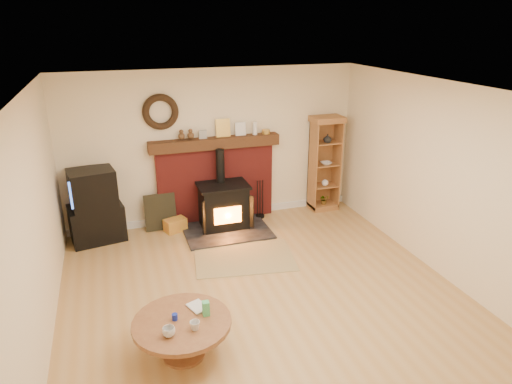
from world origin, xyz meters
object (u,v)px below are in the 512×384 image
object	(u,v)px
tv_unit	(95,207)
coffee_table	(182,327)
curio_cabinet	(324,163)
wood_stove	(224,207)

from	to	relation	value
tv_unit	coffee_table	size ratio (longest dim) A/B	1.15
tv_unit	curio_cabinet	xyz separation A→B (m)	(3.99, 0.08, 0.31)
tv_unit	wood_stove	bearing A→B (deg)	-5.41
tv_unit	curio_cabinet	distance (m)	4.00
tv_unit	curio_cabinet	world-z (taller)	curio_cabinet
wood_stove	coffee_table	size ratio (longest dim) A/B	1.37
tv_unit	coffee_table	xyz separation A→B (m)	(0.84, -3.12, -0.21)
coffee_table	wood_stove	bearing A→B (deg)	67.89
wood_stove	curio_cabinet	world-z (taller)	curio_cabinet
wood_stove	tv_unit	world-z (taller)	wood_stove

